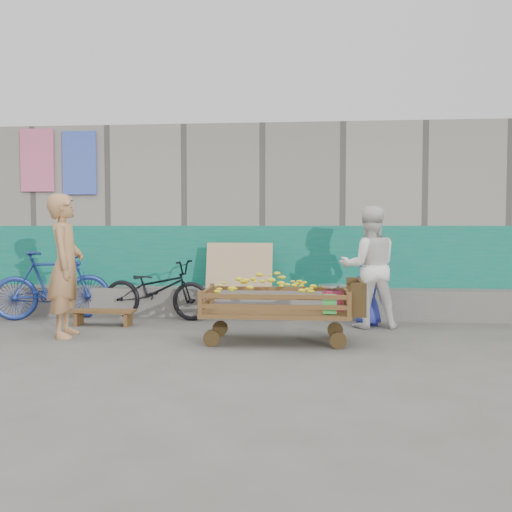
# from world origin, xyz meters

# --- Properties ---
(ground) EXTENTS (80.00, 80.00, 0.00)m
(ground) POSITION_xyz_m (0.00, 0.00, 0.00)
(ground) COLOR #55534C
(ground) RESTS_ON ground
(building_wall) EXTENTS (12.00, 3.50, 3.00)m
(building_wall) POSITION_xyz_m (-0.00, 4.05, 1.47)
(building_wall) COLOR gray
(building_wall) RESTS_ON ground
(banana_cart) EXTENTS (1.91, 0.87, 0.81)m
(banana_cart) POSITION_xyz_m (0.91, 0.51, 0.55)
(banana_cart) COLOR #53381E
(banana_cart) RESTS_ON ground
(bench) EXTENTS (0.89, 0.27, 0.22)m
(bench) POSITION_xyz_m (-1.53, 1.43, 0.16)
(bench) COLOR #53381E
(bench) RESTS_ON ground
(vendor_man) EXTENTS (0.55, 0.73, 1.80)m
(vendor_man) POSITION_xyz_m (-1.71, 0.62, 0.90)
(vendor_man) COLOR #B68250
(vendor_man) RESTS_ON ground
(woman) EXTENTS (0.87, 0.70, 1.67)m
(woman) POSITION_xyz_m (2.17, 1.63, 0.83)
(woman) COLOR white
(woman) RESTS_ON ground
(child) EXTENTS (0.55, 0.44, 0.99)m
(child) POSITION_xyz_m (2.17, 1.75, 0.49)
(child) COLOR #313CB9
(child) RESTS_ON ground
(bicycle_dark) EXTENTS (1.76, 0.85, 0.89)m
(bicycle_dark) POSITION_xyz_m (-0.93, 2.05, 0.44)
(bicycle_dark) COLOR black
(bicycle_dark) RESTS_ON ground
(bicycle_blue) EXTENTS (1.76, 1.06, 1.02)m
(bicycle_blue) POSITION_xyz_m (-2.49, 1.90, 0.51)
(bicycle_blue) COLOR navy
(bicycle_blue) RESTS_ON ground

